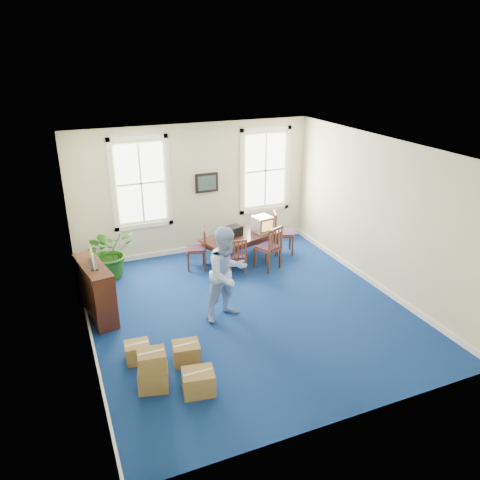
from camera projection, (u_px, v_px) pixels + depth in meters
name	position (u px, v px, depth m)	size (l,w,h in m)	color
floor	(247.00, 309.00, 9.28)	(6.50, 6.50, 0.00)	navy
ceiling	(248.00, 149.00, 8.07)	(6.50, 6.50, 0.00)	white
wall_back	(195.00, 189.00, 11.45)	(6.50, 6.50, 0.00)	beige
wall_front	(350.00, 322.00, 5.90)	(6.50, 6.50, 0.00)	beige
wall_left	(79.00, 261.00, 7.61)	(6.50, 6.50, 0.00)	beige
wall_right	(379.00, 214.00, 9.74)	(6.50, 6.50, 0.00)	beige
baseboard_back	(197.00, 248.00, 12.01)	(6.00, 0.04, 0.12)	white
baseboard_left	(92.00, 340.00, 8.20)	(0.04, 6.50, 0.12)	white
baseboard_right	(370.00, 280.00, 10.32)	(0.04, 6.50, 0.12)	white
window_left	(141.00, 183.00, 10.85)	(1.40, 0.12, 2.20)	white
window_right	(265.00, 170.00, 11.99)	(1.40, 0.12, 2.20)	white
wall_picture	(207.00, 183.00, 11.46)	(0.58, 0.06, 0.48)	black
conference_table	(241.00, 248.00, 11.33)	(1.93, 0.88, 0.66)	#3D1B14
crt_tv	(262.00, 224.00, 11.37)	(0.42, 0.45, 0.38)	#B7B7BC
game_console	(272.00, 229.00, 11.49)	(0.14, 0.17, 0.04)	white
equipment_bag	(232.00, 231.00, 11.12)	(0.45, 0.30, 0.23)	black
chair_near_left	(236.00, 256.00, 10.58)	(0.41, 0.41, 0.91)	brown
chair_near_right	(268.00, 247.00, 10.83)	(0.48, 0.48, 1.07)	brown
chair_end_left	(196.00, 249.00, 10.86)	(0.44, 0.44, 0.98)	brown
chair_end_right	(283.00, 233.00, 11.66)	(0.49, 0.49, 1.08)	brown
man	(227.00, 274.00, 8.70)	(0.90, 0.69, 1.83)	#96B6F3
credenza	(95.00, 291.00, 8.88)	(0.39, 1.38, 1.09)	#3D1B14
brochure_rack	(92.00, 257.00, 8.61)	(0.13, 0.74, 0.33)	#99999E
potted_plant	(110.00, 252.00, 10.42)	(1.09, 0.95, 1.21)	#1C4D11
cardboard_boxes	(162.00, 363.00, 7.15)	(1.21, 1.21, 0.69)	olive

